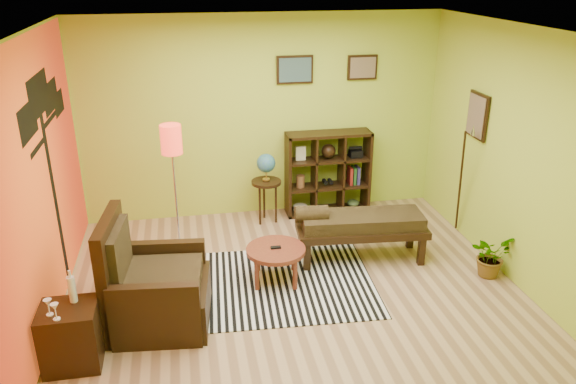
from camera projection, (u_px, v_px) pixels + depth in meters
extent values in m
plane|color=tan|center=(294.00, 291.00, 6.24)|extent=(5.00, 5.00, 0.00)
cube|color=#ABC739|center=(262.00, 118.00, 7.75)|extent=(5.00, 0.04, 2.80)
cube|color=#ABC739|center=(363.00, 291.00, 3.66)|extent=(5.00, 0.04, 2.80)
cube|color=#ABC739|center=(34.00, 191.00, 5.27)|extent=(0.04, 4.50, 2.80)
cube|color=#ABC739|center=(518.00, 158.00, 6.14)|extent=(0.04, 4.50, 2.80)
cube|color=white|center=(295.00, 31.00, 5.18)|extent=(5.00, 4.50, 0.04)
cube|color=#F55919|center=(37.00, 190.00, 5.27)|extent=(0.01, 4.45, 2.75)
cube|color=black|center=(56.00, 202.00, 5.91)|extent=(0.01, 0.14, 2.10)
cube|color=black|center=(28.00, 122.00, 5.08)|extent=(0.01, 0.65, 0.32)
cube|color=black|center=(39.00, 95.00, 5.53)|extent=(0.01, 0.85, 0.40)
cube|color=black|center=(51.00, 97.00, 6.03)|extent=(0.01, 0.70, 0.32)
cube|color=black|center=(59.00, 103.00, 6.41)|extent=(0.01, 0.50, 0.26)
cube|color=black|center=(295.00, 70.00, 7.56)|extent=(0.50, 0.03, 0.38)
cube|color=#466766|center=(295.00, 70.00, 7.53)|extent=(0.44, 0.01, 0.32)
cube|color=black|center=(362.00, 67.00, 7.72)|extent=(0.42, 0.03, 0.34)
cube|color=#866E53|center=(363.00, 68.00, 7.70)|extent=(0.36, 0.01, 0.28)
cube|color=black|center=(478.00, 116.00, 6.86)|extent=(0.03, 0.44, 0.56)
cube|color=#866E53|center=(476.00, 116.00, 6.86)|extent=(0.01, 0.38, 0.50)
cylinder|color=black|center=(460.00, 183.00, 7.17)|extent=(0.23, 0.34, 1.46)
cone|color=silver|center=(473.00, 130.00, 6.75)|extent=(0.08, 0.09, 0.16)
cube|color=white|center=(269.00, 284.00, 6.36)|extent=(2.45, 1.80, 0.01)
cylinder|color=maroon|center=(276.00, 250.00, 6.31)|extent=(0.67, 0.67, 0.05)
cylinder|color=maroon|center=(294.00, 257.00, 6.59)|extent=(0.05, 0.05, 0.36)
cylinder|color=maroon|center=(258.00, 257.00, 6.58)|extent=(0.05, 0.05, 0.36)
cylinder|color=maroon|center=(295.00, 275.00, 6.20)|extent=(0.05, 0.05, 0.36)
cylinder|color=maroon|center=(257.00, 276.00, 6.19)|extent=(0.05, 0.05, 0.36)
cube|color=black|center=(276.00, 247.00, 6.30)|extent=(0.12, 0.05, 0.02)
cube|color=black|center=(162.00, 303.00, 5.65)|extent=(1.02, 1.00, 0.42)
cube|color=black|center=(113.00, 273.00, 5.47)|extent=(0.20, 0.92, 1.16)
cube|color=black|center=(155.00, 317.00, 5.20)|extent=(0.85, 0.20, 0.68)
cube|color=black|center=(166.00, 270.00, 6.00)|extent=(0.85, 0.20, 0.68)
cube|color=#E5B759|center=(163.00, 278.00, 5.54)|extent=(0.81, 0.79, 0.15)
cube|color=#E5B759|center=(119.00, 253.00, 5.40)|extent=(0.17, 0.68, 0.53)
cube|color=black|center=(71.00, 336.00, 5.01)|extent=(0.50, 0.45, 0.59)
cylinder|color=white|center=(72.00, 289.00, 4.95)|extent=(0.07, 0.07, 0.25)
cylinder|color=white|center=(69.00, 274.00, 4.90)|extent=(0.02, 0.02, 0.07)
cylinder|color=white|center=(50.00, 315.00, 4.81)|extent=(0.06, 0.06, 0.01)
cylinder|color=white|center=(49.00, 310.00, 4.79)|extent=(0.01, 0.01, 0.09)
cone|color=white|center=(48.00, 303.00, 4.76)|extent=(0.07, 0.07, 0.06)
cylinder|color=white|center=(57.00, 319.00, 4.75)|extent=(0.06, 0.06, 0.01)
cylinder|color=white|center=(56.00, 314.00, 4.73)|extent=(0.01, 0.01, 0.09)
cone|color=white|center=(55.00, 307.00, 4.70)|extent=(0.07, 0.07, 0.06)
cylinder|color=silver|center=(181.00, 255.00, 6.99)|extent=(0.25, 0.25, 0.03)
cylinder|color=silver|center=(176.00, 198.00, 6.70)|extent=(0.02, 0.02, 1.56)
cylinder|color=red|center=(171.00, 139.00, 6.42)|extent=(0.24, 0.24, 0.34)
cylinder|color=black|center=(266.00, 182.00, 7.70)|extent=(0.41, 0.41, 0.04)
cylinder|color=black|center=(276.00, 203.00, 7.79)|extent=(0.03, 0.03, 0.57)
cylinder|color=black|center=(264.00, 199.00, 7.93)|extent=(0.03, 0.03, 0.57)
cylinder|color=black|center=(260.00, 206.00, 7.72)|extent=(0.03, 0.03, 0.57)
cylinder|color=gold|center=(266.00, 179.00, 7.68)|extent=(0.10, 0.10, 0.02)
cylinder|color=gold|center=(266.00, 175.00, 7.66)|extent=(0.02, 0.02, 0.10)
sphere|color=#1F3FAE|center=(266.00, 163.00, 7.59)|extent=(0.26, 0.26, 0.26)
cube|color=black|center=(288.00, 176.00, 7.91)|extent=(0.04, 0.35, 1.20)
cube|color=black|center=(367.00, 170.00, 8.11)|extent=(0.04, 0.35, 1.20)
cube|color=black|center=(327.00, 210.00, 8.23)|extent=(1.20, 0.35, 0.04)
cube|color=black|center=(329.00, 134.00, 7.79)|extent=(1.20, 0.35, 0.04)
cube|color=black|center=(314.00, 174.00, 7.98)|extent=(0.03, 0.33, 1.12)
cube|color=black|center=(341.00, 172.00, 8.05)|extent=(0.03, 0.33, 1.12)
cube|color=black|center=(327.00, 186.00, 8.09)|extent=(1.12, 0.33, 0.03)
cube|color=black|center=(328.00, 160.00, 7.94)|extent=(1.12, 0.33, 0.03)
cylinder|color=beige|center=(300.00, 208.00, 8.14)|extent=(0.20, 0.20, 0.07)
sphere|color=black|center=(328.00, 151.00, 7.89)|extent=(0.20, 0.20, 0.20)
cube|color=black|center=(356.00, 153.00, 7.98)|extent=(0.18, 0.15, 0.10)
cylinder|color=black|center=(325.00, 182.00, 8.05)|extent=(0.06, 0.12, 0.06)
cylinder|color=black|center=(330.00, 181.00, 8.07)|extent=(0.06, 0.12, 0.06)
ellipsoid|color=#384C26|center=(353.00, 203.00, 8.27)|extent=(0.18, 0.18, 0.09)
cylinder|color=brown|center=(300.00, 181.00, 7.98)|extent=(0.12, 0.12, 0.18)
cube|color=beige|center=(301.00, 153.00, 7.82)|extent=(0.14, 0.03, 0.20)
cube|color=maroon|center=(350.00, 175.00, 8.09)|extent=(0.04, 0.18, 0.26)
cube|color=#1E4C1E|center=(354.00, 175.00, 8.10)|extent=(0.04, 0.18, 0.26)
cube|color=navy|center=(357.00, 175.00, 8.11)|extent=(0.04, 0.18, 0.26)
cube|color=black|center=(362.00, 229.00, 6.79)|extent=(1.61, 0.70, 0.09)
cube|color=#E5B759|center=(362.00, 220.00, 6.74)|extent=(1.49, 0.62, 0.16)
cylinder|color=#E5B759|center=(312.00, 214.00, 6.64)|extent=(0.41, 0.24, 0.20)
cube|color=black|center=(410.00, 235.00, 7.14)|extent=(0.08, 0.08, 0.35)
cube|color=black|center=(302.00, 240.00, 7.02)|extent=(0.08, 0.08, 0.35)
cube|color=black|center=(421.00, 251.00, 6.73)|extent=(0.08, 0.08, 0.35)
cube|color=black|center=(307.00, 257.00, 6.60)|extent=(0.08, 0.08, 0.35)
imported|color=#26661E|center=(490.00, 260.00, 6.49)|extent=(0.62, 0.65, 0.40)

